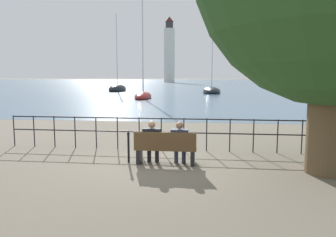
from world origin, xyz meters
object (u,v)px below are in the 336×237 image
seated_person_left (152,140)px  sailboat_0 (118,89)px  seated_person_right (180,141)px  park_bench (165,149)px  sailboat_2 (212,91)px  closed_umbrella (128,145)px  sailboat_3 (143,96)px  harbor_lighthouse (169,52)px

seated_person_left → sailboat_0: bearing=106.9°
seated_person_left → seated_person_right: bearing=0.1°
park_bench → seated_person_right: bearing=11.6°
sailboat_0 → sailboat_2: sailboat_0 is taller
closed_umbrella → park_bench: bearing=-5.8°
sailboat_3 → harbor_lighthouse: 108.38m
park_bench → seated_person_right: (0.37, 0.08, 0.22)m
seated_person_right → closed_umbrella: (-1.41, 0.03, -0.15)m
sailboat_0 → sailboat_2: (15.11, -4.42, -0.09)m
seated_person_left → sailboat_2: 38.91m
sailboat_0 → seated_person_left: bearing=-71.7°
seated_person_right → harbor_lighthouse: 135.16m
sailboat_0 → harbor_lighthouse: bearing=92.8°
sailboat_2 → sailboat_3: sailboat_3 is taller
seated_person_left → closed_umbrella: size_ratio=1.32×
sailboat_2 → sailboat_0: bearing=157.8°
park_bench → sailboat_2: (1.59, 38.94, -0.13)m
park_bench → seated_person_left: seated_person_left is taller
seated_person_left → sailboat_0: size_ratio=0.09×
seated_person_right → sailboat_0: 45.45m
seated_person_left → closed_umbrella: bearing=177.5°
closed_umbrella → sailboat_2: (2.63, 38.83, -0.20)m
seated_person_right → harbor_lighthouse: (-16.15, 133.62, 12.31)m
closed_umbrella → harbor_lighthouse: bearing=96.3°
sailboat_2 → seated_person_right: bearing=-97.7°
closed_umbrella → sailboat_3: (-4.88, 26.41, -0.18)m
sailboat_3 → seated_person_right: bearing=-78.6°
sailboat_2 → closed_umbrella: bearing=-99.8°
park_bench → sailboat_0: size_ratio=0.13×
seated_person_right → sailboat_2: sailboat_2 is taller
seated_person_left → seated_person_right: 0.75m
harbor_lighthouse → sailboat_0: bearing=-88.6°
sailboat_2 → harbor_lighthouse: harbor_lighthouse is taller
park_bench → seated_person_left: bearing=168.5°
seated_person_left → closed_umbrella: seated_person_left is taller
closed_umbrella → sailboat_2: sailboat_2 is taller
park_bench → seated_person_right: seated_person_right is taller
park_bench → sailboat_2: sailboat_2 is taller
seated_person_left → sailboat_0: sailboat_0 is taller
park_bench → harbor_lighthouse: bearing=96.7°
sailboat_3 → sailboat_0: bearing=112.3°
sailboat_0 → sailboat_2: size_ratio=1.55×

